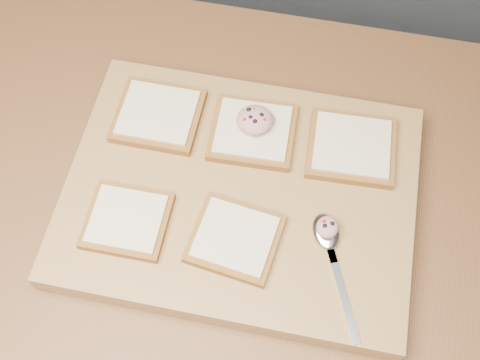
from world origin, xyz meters
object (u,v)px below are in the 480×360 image
object	(u,v)px
cutting_board	(240,195)
bread_far_center	(253,132)
tuna_salad_dollop	(255,120)
spoon	(329,240)

from	to	relation	value
cutting_board	bread_far_center	xyz separation A→B (m)	(0.00, 0.10, 0.03)
tuna_salad_dollop	bread_far_center	bearing A→B (deg)	-98.57
cutting_board	spoon	xyz separation A→B (m)	(0.14, -0.06, 0.03)
bread_far_center	tuna_salad_dollop	world-z (taller)	tuna_salad_dollop
bread_far_center	spoon	world-z (taller)	bread_far_center
cutting_board	bread_far_center	bearing A→B (deg)	89.64
cutting_board	spoon	distance (m)	0.15
bread_far_center	tuna_salad_dollop	distance (m)	0.02
cutting_board	spoon	size ratio (longest dim) A/B	2.81
tuna_salad_dollop	spoon	world-z (taller)	tuna_salad_dollop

